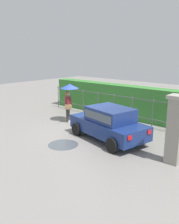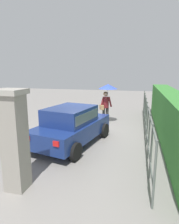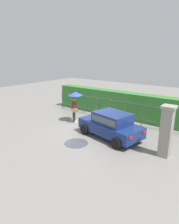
{
  "view_description": "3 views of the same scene",
  "coord_description": "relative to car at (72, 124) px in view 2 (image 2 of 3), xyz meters",
  "views": [
    {
      "loc": [
        7.58,
        -8.33,
        3.79
      ],
      "look_at": [
        -0.15,
        0.32,
        0.88
      ],
      "focal_mm": 38.23,
      "sensor_mm": 36.0,
      "label": 1
    },
    {
      "loc": [
        8.35,
        2.16,
        2.82
      ],
      "look_at": [
        -0.01,
        0.07,
        0.98
      ],
      "focal_mm": 31.32,
      "sensor_mm": 36.0,
      "label": 2
    },
    {
      "loc": [
        6.87,
        -9.28,
        4.59
      ],
      "look_at": [
        -0.28,
        0.12,
        1.09
      ],
      "focal_mm": 31.76,
      "sensor_mm": 36.0,
      "label": 3
    }
  ],
  "objects": [
    {
      "name": "fence_section",
      "position": [
        -1.78,
        2.81,
        0.02
      ],
      "size": [
        9.74,
        0.05,
        1.5
      ],
      "color": "#59605B",
      "rests_on": "ground"
    },
    {
      "name": "car",
      "position": [
        0.0,
        0.0,
        0.0
      ],
      "size": [
        3.96,
        2.46,
        1.48
      ],
      "rotation": [
        0.0,
        0.0,
        2.94
      ],
      "color": "navy",
      "rests_on": "ground"
    },
    {
      "name": "gate_pillar",
      "position": [
        3.09,
        -0.32,
        0.44
      ],
      "size": [
        0.6,
        0.6,
        2.42
      ],
      "color": "gray",
      "rests_on": "ground"
    },
    {
      "name": "puddle_near",
      "position": [
        -1.04,
        -1.79,
        -0.8
      ],
      "size": [
        1.28,
        1.28,
        0.0
      ],
      "primitive_type": "cylinder",
      "color": "#4C545B",
      "rests_on": "ground"
    },
    {
      "name": "hedge_row",
      "position": [
        -1.78,
        3.8,
        0.15
      ],
      "size": [
        10.69,
        0.9,
        1.9
      ],
      "primitive_type": "cube",
      "color": "#387F33",
      "rests_on": "ground"
    },
    {
      "name": "pedestrian",
      "position": [
        -3.38,
        0.8,
        0.79
      ],
      "size": [
        0.98,
        0.98,
        2.12
      ],
      "rotation": [
        0.0,
        0.0,
        0.47
      ],
      "color": "#333333",
      "rests_on": "ground"
    },
    {
      "name": "ground_plane",
      "position": [
        -1.51,
        0.25,
        -0.8
      ],
      "size": [
        40.0,
        40.0,
        0.0
      ],
      "primitive_type": "plane",
      "color": "gray"
    }
  ]
}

